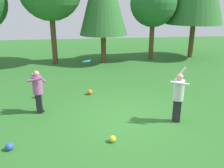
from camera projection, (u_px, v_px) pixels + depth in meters
The scene contains 9 objects.
ground_plane at pixel (127, 119), 8.06m from camera, with size 40.00×40.00×0.00m, color #2D6B28.
person_thrower at pixel (178, 94), 7.58m from camera, with size 0.61×0.62×1.82m.
person_catcher at pixel (38, 88), 8.24m from camera, with size 0.58×0.54×1.56m.
frisbee at pixel (86, 61), 7.95m from camera, with size 0.37×0.37×0.09m.
ball_red at pixel (38, 95), 9.85m from camera, with size 0.26×0.26×0.26m, color red.
ball_orange at pixel (90, 92), 10.20m from camera, with size 0.22×0.22×0.22m, color orange.
ball_yellow at pixel (113, 139), 6.68m from camera, with size 0.19×0.19×0.19m, color yellow.
ball_blue at pixel (9, 147), 6.31m from camera, with size 0.21×0.21×0.21m, color blue.
tree_right at pixel (153, 3), 15.77m from camera, with size 3.11×3.11×5.32m.
Camera 1 is at (-1.49, -7.12, 3.70)m, focal length 38.03 mm.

